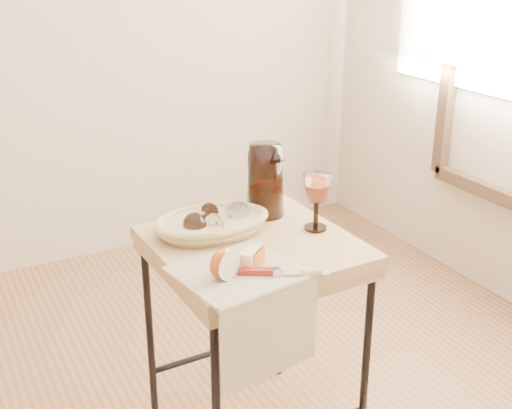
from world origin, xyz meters
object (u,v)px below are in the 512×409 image
side_table (253,344)px  table_knife (280,271)px  tea_towel (238,272)px  apple_half (223,263)px  wine_goblet (316,202)px  bread_basket (212,225)px  goblet_lying_b (229,218)px  pitcher (265,180)px  goblet_lying_a (201,219)px

side_table → table_knife: size_ratio=3.03×
tea_towel → apple_half: apple_half is taller
wine_goblet → apple_half: (-0.38, -0.16, -0.04)m
bread_basket → apple_half: bearing=-106.9°
goblet_lying_b → table_knife: size_ratio=0.50×
bread_basket → apple_half: 0.29m
pitcher → wine_goblet: 0.19m
tea_towel → pitcher: (0.25, 0.32, 0.11)m
tea_towel → pitcher: 0.42m
tea_towel → wine_goblet: wine_goblet is taller
tea_towel → bread_basket: 0.27m
wine_goblet → table_knife: bearing=-139.0°
goblet_lying_a → apple_half: bearing=35.7°
wine_goblet → apple_half: 0.42m
goblet_lying_a → pitcher: (0.24, 0.04, 0.07)m
goblet_lying_b → tea_towel: bearing=-137.9°
tea_towel → pitcher: pitcher is taller
goblet_lying_a → wine_goblet: 0.35m
goblet_lying_b → pitcher: 0.19m
pitcher → tea_towel: bearing=-117.5°
apple_half → table_knife: apple_half is taller
goblet_lying_b → table_knife: goblet_lying_b is taller
apple_half → table_knife: (0.14, -0.06, -0.03)m
side_table → goblet_lying_a: 0.43m
goblet_lying_a → bread_basket: bearing=112.2°
tea_towel → wine_goblet: 0.37m
goblet_lying_a → table_knife: size_ratio=0.49×
apple_half → table_knife: bearing=-47.4°
side_table → table_knife: (-0.04, -0.23, 0.37)m
bread_basket → table_knife: bread_basket is taller
side_table → pitcher: bearing=51.1°
goblet_lying_a → apple_half: apple_half is taller
bread_basket → goblet_lying_a: (-0.03, 0.01, 0.02)m
goblet_lying_b → apple_half: size_ratio=1.33×
side_table → goblet_lying_b: goblet_lying_b is taller
wine_goblet → table_knife: (-0.25, -0.22, -0.07)m
pitcher → wine_goblet: bearing=-54.2°
side_table → pitcher: 0.51m
bread_basket → apple_half: size_ratio=3.55×
bread_basket → pitcher: 0.23m
goblet_lying_a → goblet_lying_b: 0.08m
side_table → apple_half: size_ratio=8.01×
bread_basket → goblet_lying_a: size_ratio=2.74×
table_knife → goblet_lying_b: bearing=119.3°
tea_towel → table_knife: (0.09, -0.07, 0.01)m
bread_basket → goblet_lying_a: bearing=155.4°
wine_goblet → goblet_lying_a: bearing=157.1°
bread_basket → goblet_lying_b: goblet_lying_b is taller
side_table → bread_basket: size_ratio=2.25×
tea_towel → table_knife: size_ratio=1.31×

